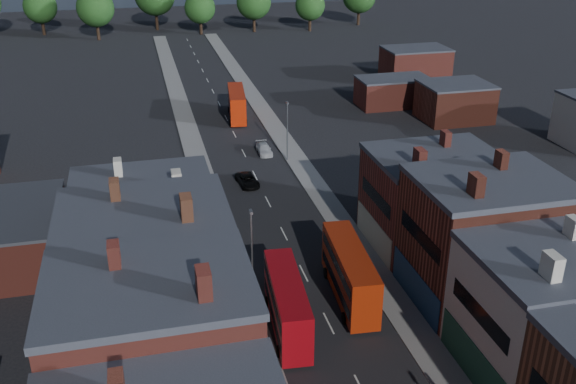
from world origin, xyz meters
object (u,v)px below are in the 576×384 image
bus_0 (287,304)px  car_2 (248,180)px  bus_1 (350,273)px  car_3 (264,149)px  bus_2 (237,104)px

bus_0 → car_2: (2.07, 29.14, -1.79)m
bus_0 → bus_1: bearing=30.4°
bus_1 → car_3: (-0.09, 36.11, -1.93)m
bus_1 → car_3: 36.16m
bus_0 → bus_1: bus_1 is taller
bus_0 → car_3: 39.68m
car_2 → bus_2: bearing=77.0°
bus_0 → car_2: bearing=90.6°
car_3 → bus_2: bearing=94.3°
bus_2 → car_2: 26.44m
bus_1 → bus_2: 52.30m
bus_0 → bus_2: size_ratio=0.99×
bus_1 → bus_2: bearing=95.6°
bus_2 → car_3: bearing=-79.7°
bus_2 → car_2: bus_2 is taller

